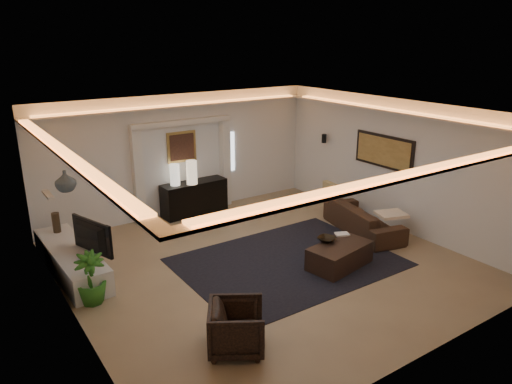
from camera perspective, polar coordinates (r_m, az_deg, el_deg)
floor at (r=9.33m, az=1.06°, el=-8.48°), size 7.00×7.00×0.00m
ceiling at (r=8.45m, az=1.17°, el=9.41°), size 7.00×7.00×0.00m
wall_back at (r=11.71m, az=-8.83°, el=4.38°), size 7.00×0.00×7.00m
wall_front at (r=6.46m, az=19.50°, el=-7.92°), size 7.00×0.00×7.00m
wall_left at (r=7.46m, az=-21.52°, el=-4.63°), size 0.00×7.00×7.00m
wall_right at (r=11.10m, az=16.07°, el=3.14°), size 0.00×7.00×7.00m
cove_soffit at (r=8.50m, az=1.16°, el=7.54°), size 7.00×7.00×0.04m
daylight_slit at (r=12.34m, az=-3.09°, el=4.78°), size 0.25×0.03×1.00m
area_rug at (r=9.40m, az=3.78°, el=-8.27°), size 4.00×3.00×0.01m
pilaster_left at (r=11.29m, az=-13.78°, el=1.72°), size 0.22×0.20×2.20m
pilaster_right at (r=12.23m, az=-3.68°, el=3.45°), size 0.22×0.20×2.20m
alcove_header at (r=11.47m, az=-8.80°, el=8.18°), size 2.52×0.20×0.12m
painting_frame at (r=11.64m, az=-8.81°, el=5.31°), size 0.74×0.04×0.74m
painting_canvas at (r=11.62m, az=-8.75°, el=5.29°), size 0.62×0.02×0.62m
art_panel_frame at (r=11.21m, az=14.92°, el=4.69°), size 0.04×1.64×0.74m
art_panel_gold at (r=11.19m, az=14.83°, el=4.68°), size 0.02×1.50×0.62m
wall_sconce at (r=12.45m, az=8.06°, el=6.30°), size 0.12×0.12×0.22m
wall_niche at (r=8.71m, az=-23.43°, el=-0.29°), size 0.10×0.55×0.04m
console at (r=11.86m, az=-7.33°, el=-0.67°), size 1.64×0.58×0.81m
lamp_left at (r=11.46m, az=-9.61°, el=2.18°), size 0.26×0.26×0.51m
lamp_right at (r=11.49m, az=-7.63°, el=2.32°), size 0.30×0.30×0.57m
media_ledge at (r=9.55m, az=-21.06°, el=-7.63°), size 0.76×2.67×0.50m
tv at (r=9.01m, az=-19.38°, el=-5.29°), size 1.06×0.47×0.62m
figurine at (r=10.26m, az=-22.58°, el=-3.54°), size 0.16×0.16×0.40m
ginger_jar at (r=8.66m, az=-21.66°, el=1.22°), size 0.44×0.44×0.36m
plant at (r=8.32m, az=-19.05°, el=-9.66°), size 0.55×0.55×0.87m
sofa at (r=10.91m, az=12.60°, el=-3.15°), size 2.24×1.27×0.62m
throw_blanket at (r=10.65m, az=15.74°, el=-2.55°), size 0.72×0.65×0.06m
throw_pillow at (r=11.89m, az=8.74°, el=0.09°), size 0.19×0.46×0.45m
coffee_table at (r=9.28m, az=9.87°, el=-7.53°), size 1.35×0.89×0.46m
bowl at (r=9.30m, az=8.37°, el=-5.70°), size 0.42×0.42×0.08m
magazine at (r=9.65m, az=10.16°, el=-5.09°), size 0.32×0.28×0.03m
armchair at (r=6.86m, az=-2.31°, el=-15.77°), size 1.05×1.04×0.70m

